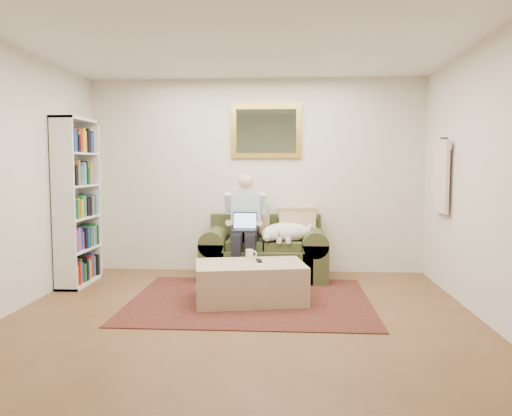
# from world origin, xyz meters

# --- Properties ---
(room_shell) EXTENTS (4.51, 5.00, 2.61)m
(room_shell) POSITION_xyz_m (0.00, 0.35, 1.30)
(room_shell) COLOR brown
(room_shell) RESTS_ON ground
(rug) EXTENTS (2.53, 2.03, 0.01)m
(rug) POSITION_xyz_m (0.04, 0.97, 0.01)
(rug) COLOR black
(rug) RESTS_ON room_shell
(sofa) EXTENTS (1.58, 0.80, 0.95)m
(sofa) POSITION_xyz_m (0.14, 2.06, 0.27)
(sofa) COLOR #444625
(sofa) RESTS_ON room_shell
(seated_man) EXTENTS (0.52, 0.75, 1.33)m
(seated_man) POSITION_xyz_m (-0.09, 1.92, 0.67)
(seated_man) COLOR #8CC7D8
(seated_man) RESTS_ON sofa
(laptop) EXTENTS (0.31, 0.24, 0.22)m
(laptop) POSITION_xyz_m (-0.09, 1.86, 0.70)
(laptop) COLOR black
(laptop) RESTS_ON seated_man
(sleeping_dog) EXTENTS (0.65, 0.41, 0.24)m
(sleeping_dog) POSITION_xyz_m (0.43, 1.98, 0.61)
(sleeping_dog) COLOR white
(sleeping_dog) RESTS_ON sofa
(ottoman) EXTENTS (1.25, 0.92, 0.41)m
(ottoman) POSITION_xyz_m (0.05, 0.93, 0.21)
(ottoman) COLOR tan
(ottoman) RESTS_ON room_shell
(coffee_mug) EXTENTS (0.08, 0.08, 0.10)m
(coffee_mug) POSITION_xyz_m (0.02, 1.19, 0.46)
(coffee_mug) COLOR white
(coffee_mug) RESTS_ON ottoman
(tv_remote) EXTENTS (0.08, 0.16, 0.02)m
(tv_remote) POSITION_xyz_m (0.13, 1.02, 0.42)
(tv_remote) COLOR black
(tv_remote) RESTS_ON ottoman
(bookshelf) EXTENTS (0.28, 0.80, 2.00)m
(bookshelf) POSITION_xyz_m (-2.10, 1.60, 1.00)
(bookshelf) COLOR white
(bookshelf) RESTS_ON room_shell
(wall_mirror) EXTENTS (0.94, 0.04, 0.72)m
(wall_mirror) POSITION_xyz_m (0.14, 2.47, 1.90)
(wall_mirror) COLOR gold
(wall_mirror) RESTS_ON room_shell
(hanging_shirt) EXTENTS (0.06, 0.52, 0.90)m
(hanging_shirt) POSITION_xyz_m (2.19, 1.60, 1.35)
(hanging_shirt) COLOR #FBDACF
(hanging_shirt) RESTS_ON room_shell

